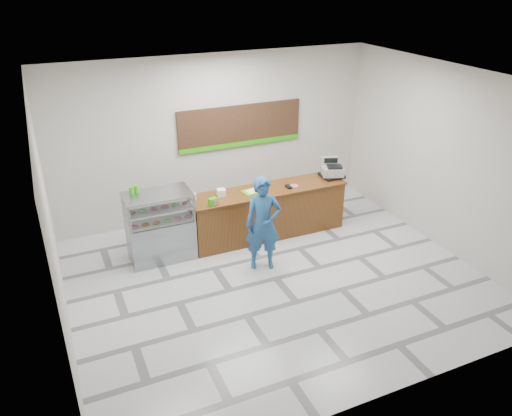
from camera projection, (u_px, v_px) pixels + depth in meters
name	position (u px, v px, depth m)	size (l,w,h in m)	color
floor	(276.00, 278.00, 8.92)	(7.00, 7.00, 0.00)	silver
back_wall	(216.00, 137.00, 10.63)	(7.00, 7.00, 0.00)	beige
ceiling	(280.00, 81.00, 7.39)	(7.00, 7.00, 0.00)	silver
sales_counter	(268.00, 212.00, 10.17)	(3.26, 0.76, 1.03)	brown
display_case	(160.00, 226.00, 9.29)	(1.22, 0.72, 1.33)	gray
menu_board	(241.00, 127.00, 10.71)	(2.80, 0.06, 0.90)	black
cash_register	(332.00, 170.00, 10.46)	(0.56, 0.57, 0.41)	black
card_terminal	(288.00, 187.00, 10.00)	(0.08, 0.17, 0.04)	black
serving_tray	(253.00, 191.00, 9.82)	(0.44, 0.35, 0.02)	#58B10D
napkin_box	(221.00, 192.00, 9.63)	(0.16, 0.16, 0.13)	white
straw_cup	(194.00, 197.00, 9.46)	(0.09, 0.09, 0.13)	silver
promo_box	(213.00, 202.00, 9.24)	(0.16, 0.11, 0.14)	#2BAB0D
donut_decal	(294.00, 186.00, 10.10)	(0.18, 0.18, 0.00)	#E55895
green_cup_left	(131.00, 190.00, 8.99)	(0.09, 0.09, 0.13)	#2BAB0D
green_cup_right	(136.00, 189.00, 9.05)	(0.08, 0.08, 0.13)	#2BAB0D
customer	(263.00, 224.00, 8.91)	(0.64, 0.42, 1.77)	#204F84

